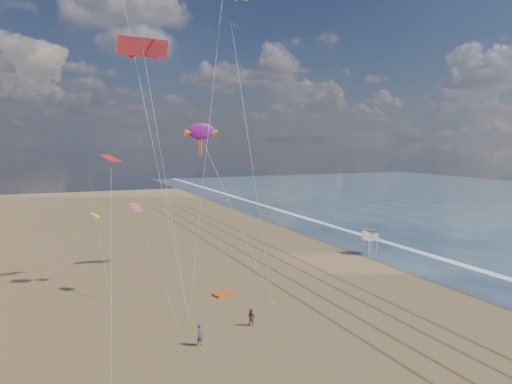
# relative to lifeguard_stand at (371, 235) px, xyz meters

# --- Properties ---
(ground) EXTENTS (260.00, 260.00, 0.00)m
(ground) POSITION_rel_lifeguard_stand_xyz_m (-16.37, -31.06, -2.55)
(ground) COLOR brown
(ground) RESTS_ON ground
(wet_sand) EXTENTS (260.00, 260.00, 0.00)m
(wet_sand) POSITION_rel_lifeguard_stand_xyz_m (2.63, 8.94, -2.55)
(wet_sand) COLOR #42301E
(wet_sand) RESTS_ON ground
(foam) EXTENTS (260.00, 260.00, 0.00)m
(foam) POSITION_rel_lifeguard_stand_xyz_m (6.83, 8.94, -2.55)
(foam) COLOR white
(foam) RESTS_ON ground
(tracks) EXTENTS (7.68, 120.00, 0.01)m
(tracks) POSITION_rel_lifeguard_stand_xyz_m (-13.82, -1.06, -2.54)
(tracks) COLOR brown
(tracks) RESTS_ON ground
(lifeguard_stand) EXTENTS (1.83, 1.83, 3.31)m
(lifeguard_stand) POSITION_rel_lifeguard_stand_xyz_m (0.00, 0.00, 0.00)
(lifeguard_stand) COLOR silver
(lifeguard_stand) RESTS_ON ground
(grounded_kite) EXTENTS (2.26, 1.78, 0.23)m
(grounded_kite) POSITION_rel_lifeguard_stand_xyz_m (-23.65, -9.09, -2.44)
(grounded_kite) COLOR #FF5D15
(grounded_kite) RESTS_ON ground
(show_kite) EXTENTS (3.81, 8.28, 21.92)m
(show_kite) POSITION_rel_lifeguard_stand_xyz_m (-22.51, 1.67, 13.42)
(show_kite) COLOR #97179A
(show_kite) RESTS_ON ground
(kite_flyer_a) EXTENTS (0.70, 0.66, 1.61)m
(kite_flyer_a) POSITION_rel_lifeguard_stand_xyz_m (-29.17, -19.78, -1.74)
(kite_flyer_a) COLOR #505968
(kite_flyer_a) RESTS_ON ground
(kite_flyer_b) EXTENTS (0.86, 0.88, 1.44)m
(kite_flyer_b) POSITION_rel_lifeguard_stand_xyz_m (-24.24, -17.68, -1.83)
(kite_flyer_b) COLOR brown
(kite_flyer_b) RESTS_ON ground
(small_kites) EXTENTS (13.71, 16.50, 19.22)m
(small_kites) POSITION_rel_lifeguard_stand_xyz_m (-29.44, -8.67, 13.57)
(small_kites) COLOR red
(small_kites) RESTS_ON ground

